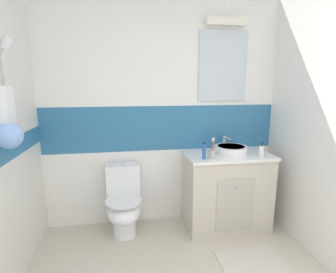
{
  "coord_description": "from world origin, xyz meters",
  "views": [
    {
      "loc": [
        -0.4,
        -0.4,
        1.59
      ],
      "look_at": [
        -0.03,
        1.82,
        1.13
      ],
      "focal_mm": 27.35,
      "sensor_mm": 36.0,
      "label": 1
    }
  ],
  "objects_px": {
    "toothpaste_tube_upright": "(204,151)",
    "sink_basin": "(231,149)",
    "soap_dispenser": "(261,151)",
    "toilet": "(124,203)",
    "toothbrush_cup": "(212,153)"
  },
  "relations": [
    {
      "from": "sink_basin",
      "to": "toothpaste_tube_upright",
      "type": "distance_m",
      "value": 0.39
    },
    {
      "from": "sink_basin",
      "to": "soap_dispenser",
      "type": "relative_size",
      "value": 2.57
    },
    {
      "from": "soap_dispenser",
      "to": "toothpaste_tube_upright",
      "type": "distance_m",
      "value": 0.61
    },
    {
      "from": "toilet",
      "to": "soap_dispenser",
      "type": "distance_m",
      "value": 1.54
    },
    {
      "from": "toilet",
      "to": "toothpaste_tube_upright",
      "type": "xyz_separation_m",
      "value": [
        0.81,
        -0.19,
        0.58
      ]
    },
    {
      "from": "toilet",
      "to": "toothbrush_cup",
      "type": "bearing_deg",
      "value": -11.33
    },
    {
      "from": "sink_basin",
      "to": "toothbrush_cup",
      "type": "bearing_deg",
      "value": -149.62
    },
    {
      "from": "toilet",
      "to": "soap_dispenser",
      "type": "relative_size",
      "value": 4.93
    },
    {
      "from": "sink_basin",
      "to": "toothpaste_tube_upright",
      "type": "xyz_separation_m",
      "value": [
        -0.35,
        -0.16,
        0.04
      ]
    },
    {
      "from": "toothpaste_tube_upright",
      "to": "sink_basin",
      "type": "bearing_deg",
      "value": 24.71
    },
    {
      "from": "sink_basin",
      "to": "toilet",
      "type": "relative_size",
      "value": 0.52
    },
    {
      "from": "soap_dispenser",
      "to": "toilet",
      "type": "bearing_deg",
      "value": 172.5
    },
    {
      "from": "toothpaste_tube_upright",
      "to": "toilet",
      "type": "bearing_deg",
      "value": 167.07
    },
    {
      "from": "sink_basin",
      "to": "soap_dispenser",
      "type": "bearing_deg",
      "value": -31.72
    },
    {
      "from": "toothbrush_cup",
      "to": "soap_dispenser",
      "type": "bearing_deg",
      "value": -0.86
    }
  ]
}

